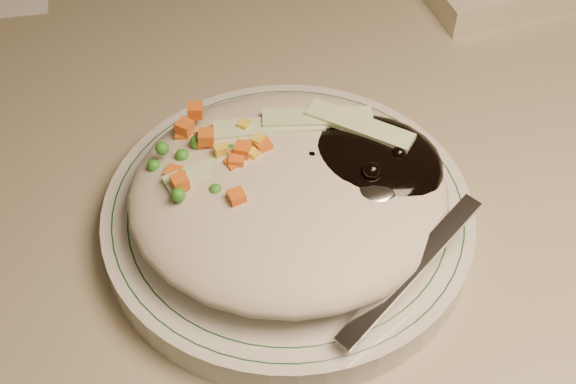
{
  "coord_description": "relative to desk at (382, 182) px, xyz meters",
  "views": [
    {
      "loc": [
        -0.12,
        0.84,
        1.14
      ],
      "look_at": [
        -0.1,
        1.16,
        0.78
      ],
      "focal_mm": 50.0,
      "sensor_mm": 36.0,
      "label": 1
    }
  ],
  "objects": [
    {
      "name": "desk",
      "position": [
        0.0,
        0.0,
        0.0
      ],
      "size": [
        1.4,
        0.7,
        0.74
      ],
      "color": "gray",
      "rests_on": "ground"
    },
    {
      "name": "plate",
      "position": [
        -0.1,
        -0.22,
        0.21
      ],
      "size": [
        0.23,
        0.23,
        0.02
      ],
      "primitive_type": "cylinder",
      "color": "beige",
      "rests_on": "desk"
    },
    {
      "name": "plate_rim",
      "position": [
        -0.1,
        -0.22,
        0.22
      ],
      "size": [
        0.22,
        0.22,
        0.0
      ],
      "color": "#144723",
      "rests_on": "plate"
    },
    {
      "name": "meal",
      "position": [
        -0.1,
        -0.22,
        0.24
      ],
      "size": [
        0.21,
        0.19,
        0.05
      ],
      "color": "#BBB098",
      "rests_on": "plate"
    }
  ]
}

